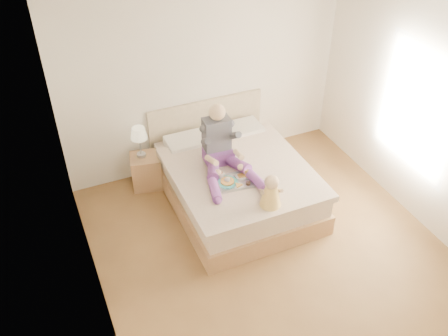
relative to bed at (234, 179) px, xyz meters
name	(u,v)px	position (x,y,z in m)	size (l,w,h in m)	color
room	(286,147)	(0.08, -1.08, 1.19)	(4.02, 4.22, 2.71)	brown
bed	(234,179)	(0.00, 0.00, 0.00)	(1.70, 2.18, 1.00)	#966D46
nightstand	(146,171)	(-1.00, 0.74, -0.07)	(0.47, 0.43, 0.49)	#966D46
lamp	(139,135)	(-1.03, 0.77, 0.51)	(0.22, 0.22, 0.45)	#B6B9BD
adult	(222,150)	(-0.19, -0.02, 0.54)	(0.71, 1.02, 0.84)	#67327D
tray	(234,180)	(-0.18, -0.38, 0.32)	(0.46, 0.37, 0.12)	#B6B9BD
baby	(271,193)	(0.03, -0.91, 0.46)	(0.27, 0.37, 0.41)	#FFCA50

